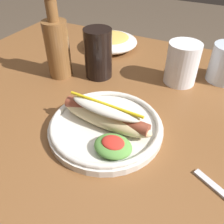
{
  "coord_description": "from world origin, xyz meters",
  "views": [
    {
      "loc": [
        0.21,
        -0.43,
        1.1
      ],
      "look_at": [
        0.03,
        -0.06,
        0.77
      ],
      "focal_mm": 38.37,
      "sensor_mm": 36.0,
      "label": 1
    }
  ],
  "objects": [
    {
      "name": "glass_bottle",
      "position": [
        -0.2,
        0.06,
        0.83
      ],
      "size": [
        0.07,
        0.07,
        0.22
      ],
      "color": "brown",
      "rests_on": "dining_table"
    },
    {
      "name": "dining_table",
      "position": [
        0.0,
        0.0,
        0.63
      ],
      "size": [
        1.12,
        0.87,
        0.74
      ],
      "color": "brown",
      "rests_on": "ground_plane"
    },
    {
      "name": "extra_cup",
      "position": [
        0.12,
        0.18,
        0.8
      ],
      "size": [
        0.09,
        0.09,
        0.11
      ],
      "primitive_type": "cylinder",
      "color": "white",
      "rests_on": "dining_table"
    },
    {
      "name": "hot_dog_plate",
      "position": [
        0.03,
        -0.1,
        0.76
      ],
      "size": [
        0.24,
        0.24,
        0.08
      ],
      "color": "silver",
      "rests_on": "dining_table"
    },
    {
      "name": "side_bowl",
      "position": [
        -0.16,
        0.29,
        0.76
      ],
      "size": [
        0.19,
        0.19,
        0.05
      ],
      "color": "silver",
      "rests_on": "dining_table"
    },
    {
      "name": "soda_cup",
      "position": [
        -0.1,
        0.1,
        0.81
      ],
      "size": [
        0.08,
        0.08,
        0.14
      ],
      "primitive_type": "cylinder",
      "color": "black",
      "rests_on": "dining_table"
    }
  ]
}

